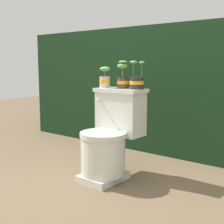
# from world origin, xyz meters

# --- Properties ---
(ground_plane) EXTENTS (12.00, 12.00, 0.00)m
(ground_plane) POSITION_xyz_m (0.00, 0.00, 0.00)
(ground_plane) COLOR brown
(hedge_backdrop) EXTENTS (3.95, 0.78, 1.30)m
(hedge_backdrop) POSITION_xyz_m (0.00, 1.32, 0.65)
(hedge_backdrop) COLOR black
(hedge_backdrop) RESTS_ON ground
(toilet) EXTENTS (0.41, 0.52, 0.72)m
(toilet) POSITION_xyz_m (-0.08, 0.14, 0.33)
(toilet) COLOR silver
(toilet) RESTS_ON ground
(potted_plant_left) EXTENTS (0.12, 0.10, 0.18)m
(potted_plant_left) POSITION_xyz_m (-0.23, 0.26, 0.80)
(potted_plant_left) COLOR beige
(potted_plant_left) RESTS_ON toilet
(potted_plant_midleft) EXTENTS (0.11, 0.11, 0.23)m
(potted_plant_midleft) POSITION_xyz_m (-0.07, 0.29, 0.80)
(potted_plant_midleft) COLOR #47382D
(potted_plant_midleft) RESTS_ON toilet
(potted_plant_middle) EXTENTS (0.13, 0.11, 0.22)m
(potted_plant_middle) POSITION_xyz_m (0.07, 0.29, 0.78)
(potted_plant_middle) COLOR #262628
(potted_plant_middle) RESTS_ON toilet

